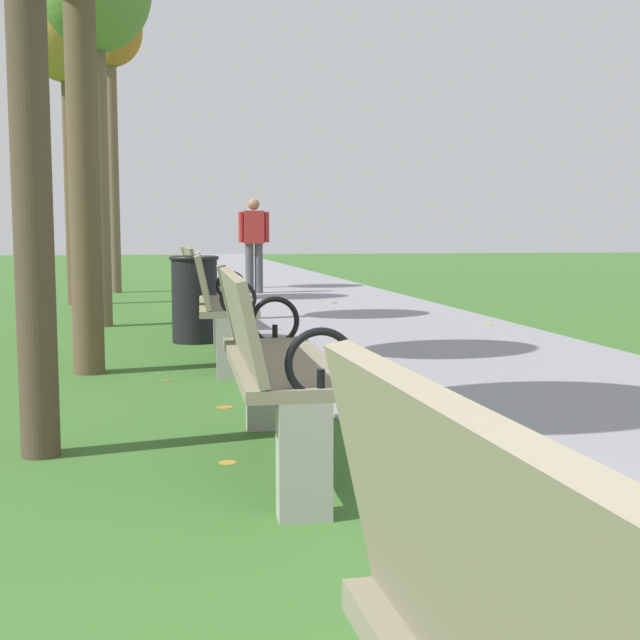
% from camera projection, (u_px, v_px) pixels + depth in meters
% --- Properties ---
extents(paved_walkway, '(3.05, 44.00, 0.02)m').
position_uv_depth(paved_walkway, '(275.00, 280.00, 18.79)').
color(paved_walkway, gray).
rests_on(paved_walkway, ground).
extents(park_bench_2, '(0.51, 1.61, 0.90)m').
position_uv_depth(park_bench_2, '(269.00, 362.00, 3.86)').
color(park_bench_2, gray).
rests_on(park_bench_2, ground).
extents(park_bench_3, '(0.55, 1.62, 0.90)m').
position_uv_depth(park_bench_3, '(220.00, 304.00, 6.89)').
color(park_bench_3, gray).
rests_on(park_bench_3, ground).
extents(park_bench_4, '(0.53, 1.62, 0.90)m').
position_uv_depth(park_bench_4, '(202.00, 284.00, 9.67)').
color(park_bench_4, gray).
rests_on(park_bench_4, ground).
extents(tree_3, '(1.21, 1.21, 4.38)m').
position_uv_depth(tree_3, '(96.00, 0.00, 9.30)').
color(tree_3, brown).
rests_on(tree_3, ground).
extents(tree_4, '(1.28, 1.28, 4.61)m').
position_uv_depth(tree_4, '(66.00, 40.00, 12.16)').
color(tree_4, brown).
rests_on(tree_4, ground).
extents(tree_5, '(1.12, 1.12, 5.13)m').
position_uv_depth(tree_5, '(110.00, 44.00, 14.61)').
color(tree_5, brown).
rests_on(tree_5, ground).
extents(pedestrian_walking, '(0.53, 0.23, 1.62)m').
position_uv_depth(pedestrian_walking, '(254.00, 240.00, 14.58)').
color(pedestrian_walking, '#4C4C56').
rests_on(pedestrian_walking, paved_walkway).
extents(trash_bin, '(0.48, 0.48, 0.84)m').
position_uv_depth(trash_bin, '(195.00, 299.00, 8.25)').
color(trash_bin, black).
rests_on(trash_bin, ground).
extents(scattered_leaves, '(5.12, 13.74, 0.02)m').
position_uv_depth(scattered_leaves, '(283.00, 401.00, 5.34)').
color(scattered_leaves, brown).
rests_on(scattered_leaves, ground).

